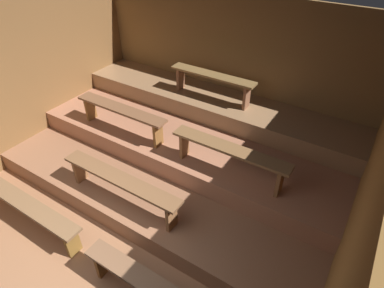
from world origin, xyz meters
name	(u,v)px	position (x,y,z in m)	size (l,w,h in m)	color
ground	(164,190)	(0.00, 2.10, -0.04)	(6.09, 5.00, 0.08)	#996645
wall_back	(229,68)	(0.00, 4.23, 1.32)	(6.09, 0.06, 2.64)	brown
wall_left	(37,76)	(-2.67, 2.10, 1.32)	(0.06, 5.00, 2.64)	brown
wall_right	(364,194)	(2.67, 2.10, 1.32)	(0.06, 5.00, 2.64)	brown
platform_lower	(181,164)	(0.00, 2.60, 0.16)	(5.29, 3.18, 0.31)	#8F5F42
platform_middle	(197,135)	(0.00, 3.11, 0.47)	(5.29, 2.16, 0.31)	#A3684B
platform_upper	(214,105)	(0.00, 3.73, 0.78)	(5.29, 0.94, 0.31)	#916B48
bench_floor_left	(22,204)	(-1.25, 0.49, 0.38)	(2.19, 0.25, 0.46)	brown
bench_lower_center	(120,183)	(-0.12, 1.33, 0.68)	(1.94, 0.25, 0.46)	brown
bench_middle_left	(121,113)	(-1.00, 2.35, 0.99)	(1.74, 0.25, 0.46)	brown
bench_middle_right	(229,153)	(1.00, 2.35, 0.99)	(1.74, 0.25, 0.46)	brown
bench_upper_center	(212,79)	(-0.04, 3.68, 1.29)	(1.58, 0.25, 0.46)	brown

